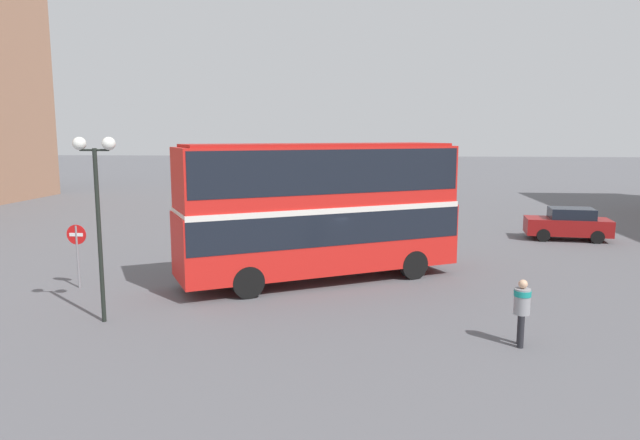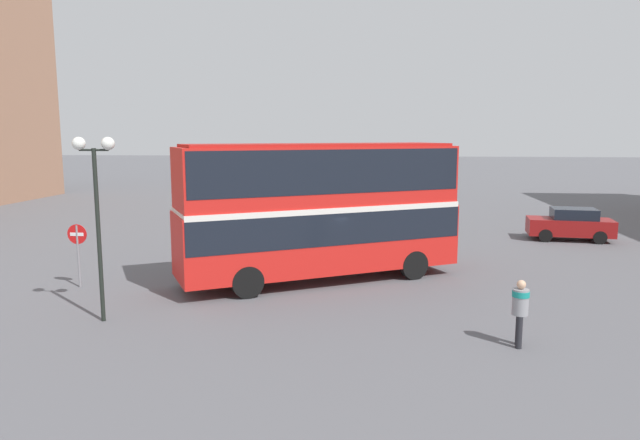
% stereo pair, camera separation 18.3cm
% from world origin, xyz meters
% --- Properties ---
extents(ground_plane, '(240.00, 240.00, 0.00)m').
position_xyz_m(ground_plane, '(0.00, 0.00, 0.00)').
color(ground_plane, '#5B5B60').
extents(double_decker_bus, '(10.23, 7.20, 4.99)m').
position_xyz_m(double_decker_bus, '(0.20, -0.04, 2.86)').
color(double_decker_bus, red).
rests_on(double_decker_bus, ground_plane).
extents(pedestrian_foreground, '(0.50, 0.50, 1.73)m').
position_xyz_m(pedestrian_foreground, '(5.87, -6.09, 1.06)').
color(pedestrian_foreground, '#232328').
rests_on(pedestrian_foreground, ground_plane).
extents(parked_car_kerb_near, '(4.50, 2.48, 1.41)m').
position_xyz_m(parked_car_kerb_near, '(-6.54, 16.35, 0.72)').
color(parked_car_kerb_near, slate).
rests_on(parked_car_kerb_near, ground_plane).
extents(parked_car_kerb_far, '(4.22, 2.21, 1.63)m').
position_xyz_m(parked_car_kerb_far, '(11.98, 9.26, 0.82)').
color(parked_car_kerb_far, maroon).
rests_on(parked_car_kerb_far, ground_plane).
extents(street_lamp_twin_globe, '(1.21, 0.37, 5.25)m').
position_xyz_m(street_lamp_twin_globe, '(-5.54, -5.25, 3.99)').
color(street_lamp_twin_globe, black).
rests_on(street_lamp_twin_globe, ground_plane).
extents(no_entry_sign, '(0.69, 0.08, 2.24)m').
position_xyz_m(no_entry_sign, '(-8.09, -1.84, 1.53)').
color(no_entry_sign, gray).
rests_on(no_entry_sign, ground_plane).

